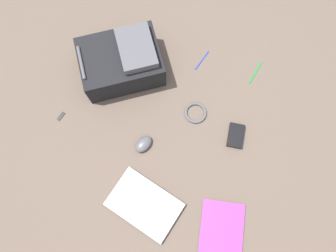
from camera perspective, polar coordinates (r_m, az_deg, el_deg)
name	(u,v)px	position (r m, az deg, el deg)	size (l,w,h in m)	color
ground_plane	(157,130)	(1.66, -2.07, -0.67)	(3.78, 3.78, 0.00)	brown
backpack	(122,62)	(1.71, -8.23, 11.41)	(0.51, 0.49, 0.22)	black
laptop	(145,204)	(1.59, -4.24, -13.88)	(0.37, 0.28, 0.03)	#929296
book_blue	(222,228)	(1.62, 9.69, -17.58)	(0.26, 0.29, 0.01)	silver
computer_mouse	(143,144)	(1.63, -4.44, -3.25)	(0.07, 0.10, 0.04)	#4C4C51
cable_coil	(196,113)	(1.69, 4.99, 2.38)	(0.12, 0.12, 0.01)	#4C4C51
power_brick	(236,136)	(1.68, 12.09, -1.73)	(0.08, 0.13, 0.03)	black
pen_black	(256,72)	(1.83, 15.50, 9.29)	(0.01, 0.01, 0.15)	#198C33
pen_blue	(202,60)	(1.81, 6.16, 11.67)	(0.01, 0.01, 0.14)	#1933B2
usb_stick	(61,116)	(1.77, -18.73, 1.68)	(0.02, 0.05, 0.01)	black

